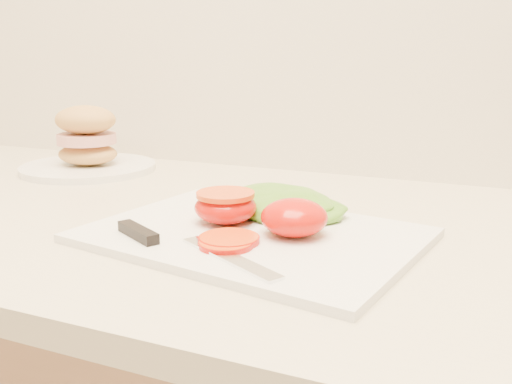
% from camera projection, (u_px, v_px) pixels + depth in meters
% --- Properties ---
extents(cutting_board, '(0.41, 0.33, 0.01)m').
position_uv_depth(cutting_board, '(253.00, 235.00, 0.67)').
color(cutting_board, white).
rests_on(cutting_board, counter).
extents(tomato_half_dome, '(0.08, 0.08, 0.04)m').
position_uv_depth(tomato_half_dome, '(294.00, 217.00, 0.65)').
color(tomato_half_dome, red).
rests_on(tomato_half_dome, cutting_board).
extents(tomato_half_cut, '(0.08, 0.08, 0.04)m').
position_uv_depth(tomato_half_cut, '(226.00, 206.00, 0.70)').
color(tomato_half_cut, red).
rests_on(tomato_half_cut, cutting_board).
extents(tomato_slice_0, '(0.07, 0.07, 0.01)m').
position_uv_depth(tomato_slice_0, '(229.00, 239.00, 0.63)').
color(tomato_slice_0, '#FE490A').
rests_on(tomato_slice_0, cutting_board).
extents(tomato_slice_1, '(0.06, 0.06, 0.01)m').
position_uv_depth(tomato_slice_1, '(226.00, 244.00, 0.61)').
color(tomato_slice_1, '#FE490A').
rests_on(tomato_slice_1, cutting_board).
extents(lettuce_leaf_0, '(0.17, 0.13, 0.03)m').
position_uv_depth(lettuce_leaf_0, '(275.00, 203.00, 0.73)').
color(lettuce_leaf_0, '#569728').
rests_on(lettuce_leaf_0, cutting_board).
extents(lettuce_leaf_1, '(0.11, 0.10, 0.02)m').
position_uv_depth(lettuce_leaf_1, '(309.00, 210.00, 0.72)').
color(lettuce_leaf_1, '#569728').
rests_on(lettuce_leaf_1, cutting_board).
extents(knife, '(0.23, 0.09, 0.01)m').
position_uv_depth(knife, '(172.00, 242.00, 0.62)').
color(knife, silver).
rests_on(knife, cutting_board).
extents(sandwich_plate, '(0.24, 0.24, 0.12)m').
position_uv_depth(sandwich_plate, '(87.00, 148.00, 1.04)').
color(sandwich_plate, white).
rests_on(sandwich_plate, counter).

